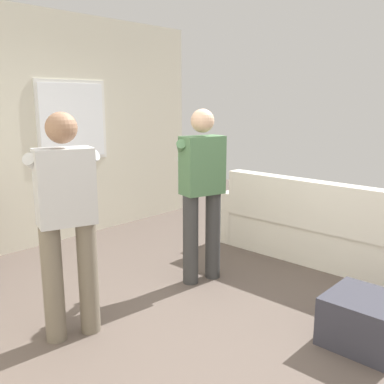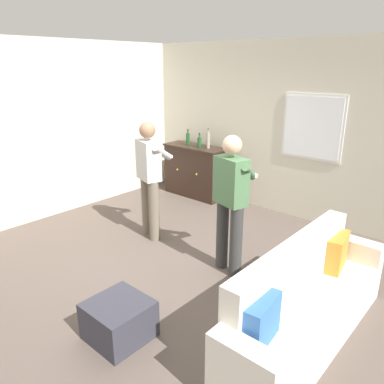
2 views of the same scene
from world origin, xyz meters
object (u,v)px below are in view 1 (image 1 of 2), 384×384
Objects in this scene: couch at (311,229)px; ottoman at (365,320)px; person_standing_right at (202,188)px; person_standing_left at (67,216)px.

couch is 1.70m from ottoman.
person_standing_right reaches higher than couch.
person_standing_left is at bearing 178.62° from person_standing_right.
person_standing_left is (-2.67, 0.57, 0.59)m from couch.
ottoman is at bearing -50.55° from person_standing_left.
person_standing_right is at bearing -1.38° from person_standing_left.
ottoman is at bearing -91.74° from person_standing_right.
person_standing_right is (1.43, -0.03, 0.00)m from person_standing_left.
person_standing_right reaches higher than ottoman.
couch is 4.35× the size of ottoman.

